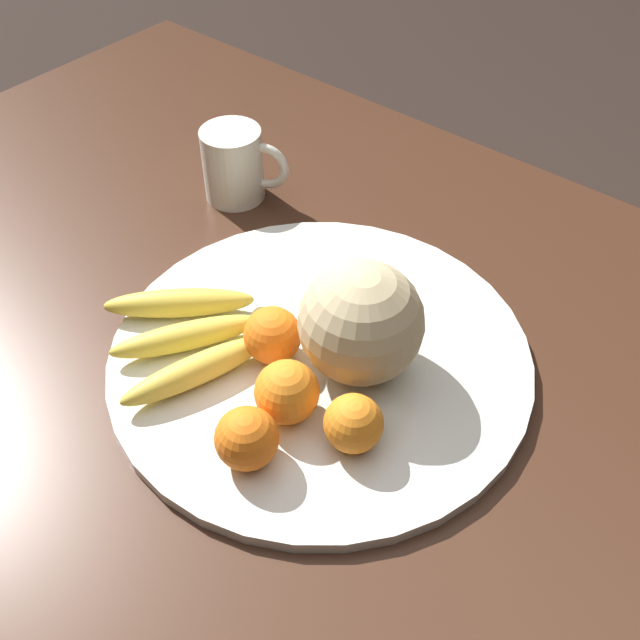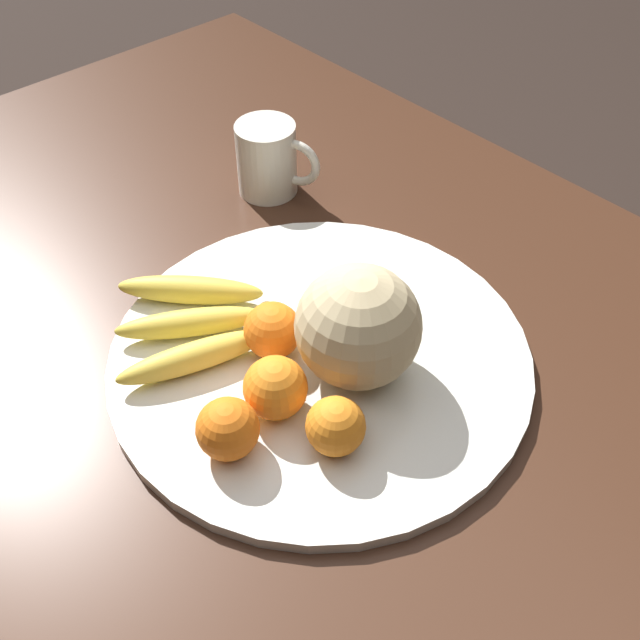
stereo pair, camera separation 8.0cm
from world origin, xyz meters
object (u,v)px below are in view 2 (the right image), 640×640
banana_bunch (194,322)px  orange_back_left (273,330)px  orange_mid_center (275,388)px  fruit_bowl (320,356)px  orange_front_left (336,426)px  kitchen_table (296,365)px  orange_front_right (228,429)px  ceramic_mug (269,159)px  melon (358,327)px

banana_bunch → orange_back_left: (0.08, 0.05, 0.01)m
banana_bunch → orange_mid_center: orange_mid_center is taller
fruit_bowl → banana_bunch: 0.15m
fruit_bowl → orange_front_left: 0.13m
kitchen_table → fruit_bowl: size_ratio=3.14×
orange_mid_center → banana_bunch: bearing=179.2°
banana_bunch → orange_back_left: orange_back_left is taller
orange_front_right → orange_mid_center: 0.07m
fruit_bowl → ceramic_mug: 0.34m
banana_bunch → ceramic_mug: 0.31m
ceramic_mug → orange_front_left: bearing=-31.6°
melon → orange_front_left: 0.11m
orange_front_right → orange_back_left: size_ratio=0.99×
melon → ceramic_mug: melon is taller
kitchen_table → orange_front_right: 0.25m
orange_front_right → ceramic_mug: size_ratio=0.53×
banana_bunch → orange_front_right: bearing=98.7°
fruit_bowl → ceramic_mug: ceramic_mug is taller
banana_bunch → melon: bearing=153.1°
kitchen_table → fruit_bowl: fruit_bowl is taller
kitchen_table → banana_bunch: size_ratio=6.81×
fruit_bowl → orange_front_left: bearing=-35.5°
melon → orange_front_right: bearing=-93.5°
banana_bunch → orange_front_left: 0.22m
orange_front_left → ceramic_mug: bearing=148.4°
fruit_bowl → orange_back_left: 0.06m
orange_mid_center → kitchen_table: bearing=132.3°
kitchen_table → orange_front_right: bearing=-58.4°
orange_back_left → orange_front_right: bearing=-58.3°
banana_bunch → ceramic_mug: bearing=-113.1°
fruit_bowl → orange_mid_center: 0.10m
melon → orange_front_right: 0.17m
orange_mid_center → orange_back_left: bearing=142.1°
kitchen_table → orange_front_left: size_ratio=24.80×
orange_mid_center → ceramic_mug: bearing=141.3°
melon → orange_mid_center: bearing=-99.8°
banana_bunch → fruit_bowl: bearing=158.4°
orange_front_right → banana_bunch: bearing=156.1°
orange_front_right → orange_mid_center: size_ratio=0.94×
orange_front_left → orange_front_right: size_ratio=0.95×
kitchen_table → orange_back_left: (0.04, -0.06, 0.14)m
melon → fruit_bowl: bearing=-166.0°
orange_back_left → ceramic_mug: size_ratio=0.54×
orange_back_left → melon: bearing=30.4°
orange_mid_center → orange_back_left: 0.08m
kitchen_table → orange_back_left: orange_back_left is taller
kitchen_table → orange_front_right: orange_front_right is taller
kitchen_table → orange_mid_center: 0.20m
orange_front_right → orange_mid_center: (-0.01, 0.07, 0.00)m
orange_front_right → orange_back_left: 0.14m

